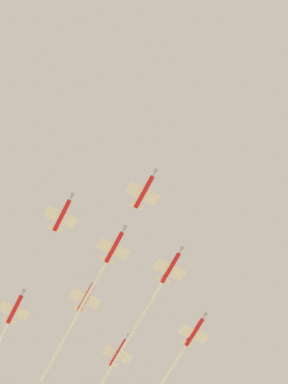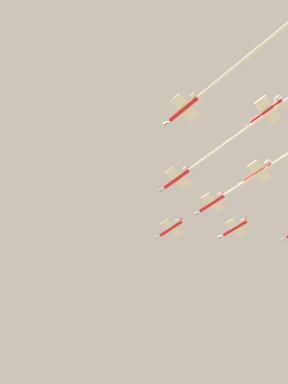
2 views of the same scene
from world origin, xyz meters
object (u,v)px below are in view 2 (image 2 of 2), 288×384
(jet_lead, at_px, (170,229))
(jet_starboard_trail, at_px, (265,112))
(jet_starboard_inner, at_px, (234,229))
(jet_port_outer, at_px, (251,178))
(jet_port_inner, at_px, (230,141))
(jet_starboard_outer, at_px, (253,53))
(jet_port_trail, at_px, (257,173))

(jet_lead, distance_m, jet_starboard_trail, 52.87)
(jet_starboard_inner, distance_m, jet_port_outer, 24.42)
(jet_port_inner, relative_size, jet_starboard_inner, 5.56)
(jet_port_inner, distance_m, jet_starboard_outer, 25.44)
(jet_port_outer, distance_m, jet_starboard_outer, 40.14)
(jet_port_outer, bearing_deg, jet_starboard_trail, -136.80)
(jet_starboard_inner, height_order, jet_starboard_outer, jet_starboard_inner)
(jet_port_inner, xyz_separation_m, jet_starboard_inner, (21.00, -33.32, 2.36))
(jet_lead, xyz_separation_m, jet_port_outer, (-34.45, -0.20, -0.65))
(jet_port_inner, bearing_deg, jet_port_outer, 10.42)
(jet_starboard_inner, xyz_separation_m, jet_port_outer, (-17.83, 16.62, -1.54))
(jet_starboard_inner, relative_size, jet_port_outer, 0.21)
(jet_starboard_inner, height_order, jet_port_trail, jet_starboard_inner)
(jet_port_outer, height_order, jet_starboard_trail, jet_starboard_trail)
(jet_lead, relative_size, jet_port_outer, 0.21)
(jet_lead, xyz_separation_m, jet_starboard_inner, (-16.62, -16.81, 0.89))
(jet_starboard_inner, relative_size, jet_starboard_trail, 1.00)
(jet_port_trail, height_order, jet_starboard_trail, jet_starboard_trail)
(jet_port_outer, relative_size, jet_port_trail, 4.70)
(jet_port_outer, xyz_separation_m, jet_starboard_outer, (-22.39, 33.31, 0.53))
(jet_port_outer, bearing_deg, jet_port_trail, -90.00)
(jet_lead, height_order, jet_starboard_trail, jet_lead)
(jet_starboard_outer, bearing_deg, jet_lead, 59.45)
(jet_port_trail, bearing_deg, jet_starboard_trail, -141.34)
(jet_starboard_outer, distance_m, jet_starboard_trail, 17.94)
(jet_lead, bearing_deg, jet_port_inner, -114.01)
(jet_starboard_inner, relative_size, jet_port_trail, 1.00)
(jet_port_inner, distance_m, jet_port_outer, 17.02)
(jet_port_outer, bearing_deg, jet_lead, 90.00)
(jet_starboard_outer, bearing_deg, jet_port_outer, 33.59)
(jet_port_inner, relative_size, jet_starboard_outer, 0.93)
(jet_port_trail, xyz_separation_m, jet_starboard_trail, (-13.47, 16.64, 0.09))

